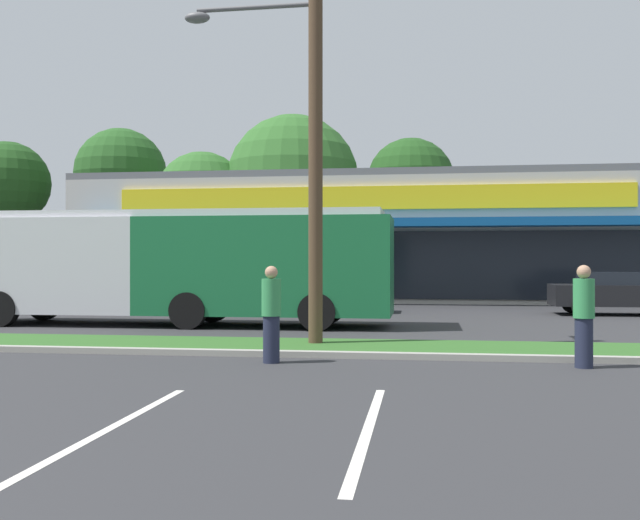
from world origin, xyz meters
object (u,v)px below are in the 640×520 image
city_bus (169,263)px  pedestrian_by_pole (271,314)px  car_2 (75,290)px  car_4 (616,293)px  utility_pole (309,93)px  pedestrian_near_bench (584,316)px  car_0 (319,291)px

city_bus → pedestrian_by_pole: 8.51m
car_2 → car_4: size_ratio=1.05×
utility_pole → pedestrian_near_bench: bearing=-22.3°
car_2 → car_4: bearing=-178.2°
car_0 → pedestrian_by_pole: (0.98, -13.02, 0.12)m
city_bus → pedestrian_by_pole: bearing=122.3°
utility_pole → pedestrian_by_pole: bearing=-98.4°
pedestrian_near_bench → city_bus: bearing=162.5°
car_2 → city_bus: bearing=136.6°
utility_pole → city_bus: size_ratio=0.79×
car_2 → pedestrian_by_pole: pedestrian_by_pole is taller
car_2 → pedestrian_by_pole: size_ratio=2.61×
city_bus → pedestrian_near_bench: bearing=145.0°
car_0 → city_bus: bearing=-121.1°
utility_pole → car_2: size_ratio=2.20×
city_bus → car_0: 6.92m
city_bus → car_0: city_bus is taller
utility_pole → pedestrian_by_pole: utility_pole is taller
city_bus → car_2: size_ratio=2.80×
utility_pole → pedestrian_near_bench: (5.13, -2.11, -4.50)m
car_4 → pedestrian_near_bench: pedestrian_near_bench is taller
city_bus → car_2: city_bus is taller
city_bus → car_4: 14.93m
utility_pole → car_0: bearing=97.0°
car_4 → car_2: bearing=-178.2°
city_bus → car_4: city_bus is taller
city_bus → pedestrian_near_bench: city_bus is taller
pedestrian_by_pole → pedestrian_near_bench: bearing=150.5°
utility_pole → car_4: utility_pole is taller
city_bus → pedestrian_near_bench: 12.23m
car_0 → pedestrian_by_pole: size_ratio=2.60×
car_4 → pedestrian_near_bench: (-3.75, -12.78, 0.13)m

